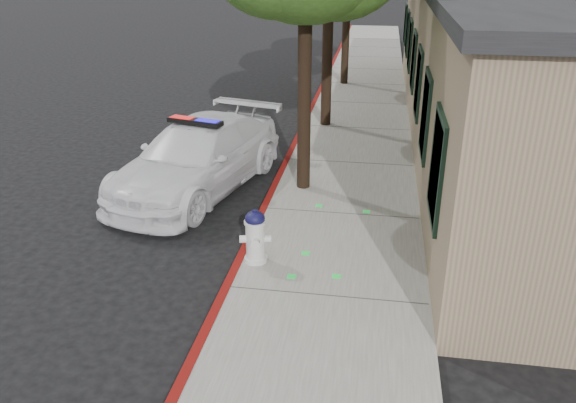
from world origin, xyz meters
The scene contains 6 objects.
ground centered at (0.00, 0.00, 0.00)m, with size 120.00×120.00×0.00m, color black.
sidewalk centered at (1.60, 3.00, 0.07)m, with size 3.20×60.00×0.15m, color gray.
red_curb centered at (0.06, 3.00, 0.08)m, with size 0.14×60.00×0.16m, color maroon.
clapboard_building centered at (6.69, 9.00, 2.13)m, with size 7.30×20.89×4.24m.
police_car centered at (-1.65, 4.11, 0.76)m, with size 3.37×5.59×1.64m.
fire_hydrant centered at (0.35, 0.86, 0.62)m, with size 0.54×0.47×0.94m.
Camera 1 is at (2.23, -7.46, 5.03)m, focal length 35.95 mm.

